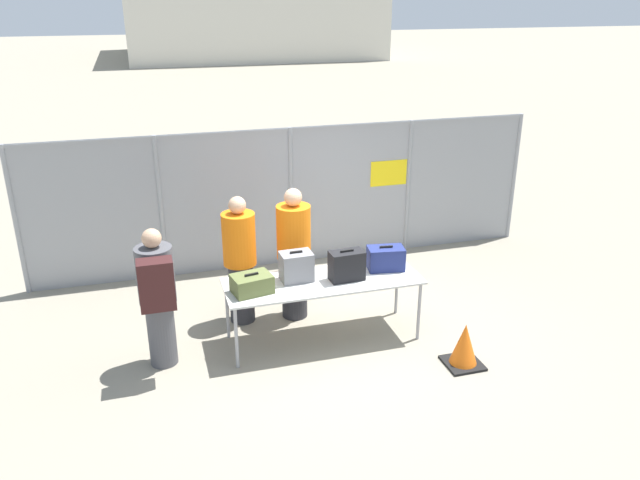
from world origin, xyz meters
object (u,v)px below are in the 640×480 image
at_px(suitcase_navy, 386,258).
at_px(utility_trailer, 324,185).
at_px(inspection_table, 323,284).
at_px(suitcase_black, 347,266).
at_px(suitcase_olive, 252,284).
at_px(traveler_hooded, 158,294).
at_px(security_worker_far, 240,259).
at_px(suitcase_grey, 296,266).
at_px(security_worker_near, 294,252).
at_px(traffic_cone, 464,346).

xyz_separation_m(suitcase_navy, utility_trailer, (0.63, 4.78, -0.51)).
height_order(inspection_table, suitcase_navy, suitcase_navy).
bearing_deg(suitcase_black, utility_trailer, 76.49).
bearing_deg(suitcase_black, suitcase_olive, -178.98).
bearing_deg(traveler_hooded, security_worker_far, 42.11).
xyz_separation_m(suitcase_grey, security_worker_near, (0.11, 0.56, -0.06)).
xyz_separation_m(suitcase_olive, suitcase_black, (1.14, 0.02, 0.07)).
bearing_deg(suitcase_olive, suitcase_grey, 17.14).
bearing_deg(inspection_table, traveler_hooded, -177.90).
distance_m(suitcase_black, utility_trailer, 5.10).
bearing_deg(suitcase_navy, traffic_cone, -63.96).
height_order(suitcase_grey, security_worker_far, security_worker_far).
height_order(suitcase_navy, utility_trailer, suitcase_navy).
relative_size(suitcase_black, utility_trailer, 0.12).
relative_size(traveler_hooded, security_worker_near, 0.94).
bearing_deg(traveler_hooded, inspection_table, 6.53).
xyz_separation_m(suitcase_navy, security_worker_far, (-1.69, 0.63, -0.06)).
bearing_deg(suitcase_olive, suitcase_navy, 5.80).
relative_size(inspection_table, suitcase_black, 5.60).
bearing_deg(suitcase_grey, security_worker_far, 131.91).
distance_m(traveler_hooded, security_worker_far, 1.31).
distance_m(inspection_table, traveler_hooded, 1.91).
xyz_separation_m(suitcase_grey, traffic_cone, (1.66, -1.10, -0.72)).
height_order(traveler_hooded, utility_trailer, traveler_hooded).
distance_m(inspection_table, security_worker_far, 1.14).
distance_m(suitcase_navy, traveler_hooded, 2.73).
relative_size(suitcase_black, traffic_cone, 0.81).
bearing_deg(suitcase_grey, suitcase_navy, -0.11).
height_order(traveler_hooded, traffic_cone, traveler_hooded).
height_order(suitcase_black, traffic_cone, suitcase_black).
distance_m(suitcase_olive, traveler_hooded, 1.04).
bearing_deg(suitcase_grey, utility_trailer, 69.81).
height_order(security_worker_near, security_worker_far, security_worker_near).
relative_size(inspection_table, traffic_cone, 4.52).
bearing_deg(inspection_table, security_worker_near, 105.85).
xyz_separation_m(suitcase_olive, suitcase_grey, (0.56, 0.17, 0.07)).
bearing_deg(suitcase_grey, security_worker_near, 78.92).
distance_m(suitcase_grey, suitcase_black, 0.59).
bearing_deg(utility_trailer, suitcase_olive, -115.11).
xyz_separation_m(suitcase_black, utility_trailer, (1.19, 4.93, -0.55)).
relative_size(security_worker_near, traffic_cone, 3.36).
height_order(suitcase_olive, suitcase_navy, suitcase_navy).
xyz_separation_m(suitcase_grey, utility_trailer, (1.76, 4.78, -0.54)).
bearing_deg(suitcase_grey, traffic_cone, -33.55).
distance_m(traveler_hooded, utility_trailer, 6.00).
relative_size(suitcase_grey, traffic_cone, 0.74).
bearing_deg(utility_trailer, traffic_cone, -90.91).
xyz_separation_m(utility_trailer, traffic_cone, (-0.09, -5.88, -0.18)).
relative_size(inspection_table, traveler_hooded, 1.42).
height_order(security_worker_near, traffic_cone, security_worker_near).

